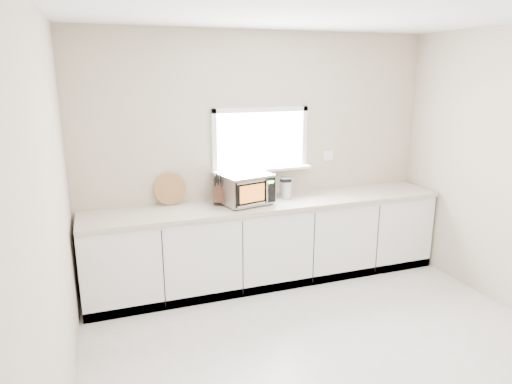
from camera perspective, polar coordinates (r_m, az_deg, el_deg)
name	(u,v)px	position (r m, az deg, el deg)	size (l,w,h in m)	color
ground	(346,369)	(3.92, 11.22, -20.93)	(4.00, 4.00, 0.00)	beige
back_wall	(260,156)	(5.08, 0.50, 4.50)	(4.00, 0.17, 2.70)	#B1A18C
cabinets	(269,243)	(5.06, 1.63, -6.41)	(3.92, 0.60, 0.88)	white
countertop	(270,203)	(4.91, 1.71, -1.44)	(3.92, 0.64, 0.04)	#BAAB9A
microwave	(246,188)	(4.78, -1.22, 0.45)	(0.57, 0.49, 0.32)	black
knife_block	(219,190)	(4.79, -4.68, 0.20)	(0.17, 0.26, 0.34)	#422617
cutting_board	(170,189)	(4.84, -10.65, 0.37)	(0.34, 0.34, 0.02)	olive
coffee_grinder	(285,188)	(5.01, 3.70, 0.50)	(0.17, 0.17, 0.24)	#B9BCC1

